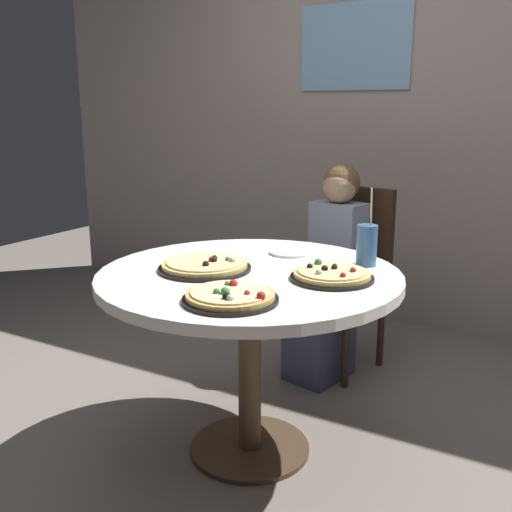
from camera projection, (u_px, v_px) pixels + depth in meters
name	position (u px, v px, depth m)	size (l,w,h in m)	color
ground_plane	(250.00, 449.00, 2.38)	(8.00, 8.00, 0.00)	slate
wall_with_window	(398.00, 90.00, 3.55)	(5.20, 0.14, 2.90)	#A8998E
dining_table	(250.00, 299.00, 2.22)	(1.14, 1.14, 0.75)	silver
chair_wooden	(348.00, 268.00, 3.08)	(0.48, 0.48, 0.95)	#382619
diner_child	(328.00, 284.00, 2.96)	(0.32, 0.43, 1.08)	#3F4766
pizza_veggie	(205.00, 266.00, 2.22)	(0.35, 0.35, 0.05)	black
pizza_cheese	(231.00, 296.00, 1.85)	(0.31, 0.31, 0.05)	black
pizza_pepperoni	(332.00, 275.00, 2.09)	(0.30, 0.30, 0.05)	black
soda_cup	(367.00, 245.00, 2.26)	(0.08, 0.08, 0.31)	#3F72B2
plate_small	(291.00, 252.00, 2.47)	(0.18, 0.18, 0.01)	white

